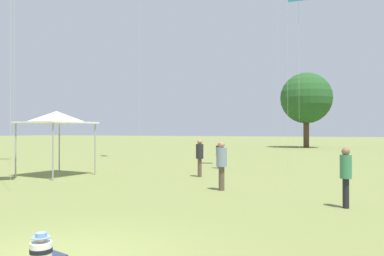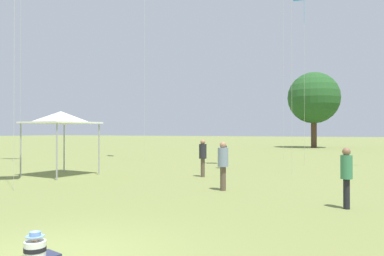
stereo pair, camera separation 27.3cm
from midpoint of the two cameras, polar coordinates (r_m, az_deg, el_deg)
name	(u,v)px [view 2 (the right image)]	position (r m, az deg, el deg)	size (l,w,h in m)	color
seated_toddler	(37,250)	(7.04, -21.52, -16.95)	(0.55, 0.63, 0.53)	#282D47
person_standing_0	(224,153)	(22.13, 5.18, -3.84)	(0.54, 0.54, 1.54)	brown
person_standing_3	(223,162)	(13.95, 5.31, -5.11)	(0.39, 0.39, 1.81)	brown
person_standing_5	(203,154)	(18.01, 2.09, -4.06)	(0.45, 0.45, 1.80)	brown
person_standing_6	(346,172)	(11.55, 23.11, -6.18)	(0.42, 0.42, 1.73)	black
canopy_tent	(61,118)	(19.60, -18.98, 1.48)	(3.17, 3.17, 3.18)	white
distant_tree_0	(314,98)	(52.31, 18.21, 4.36)	(6.79, 6.79, 10.03)	#473323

